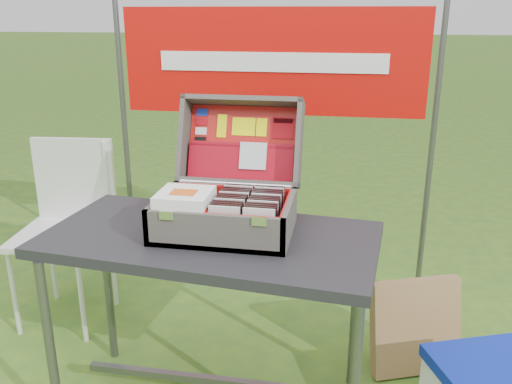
% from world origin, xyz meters
% --- Properties ---
extents(table, '(1.28, 0.73, 0.77)m').
position_xyz_m(table, '(-0.07, 0.02, 0.38)').
color(table, '#232328').
rests_on(table, ground).
extents(table_top, '(1.28, 0.73, 0.04)m').
position_xyz_m(table_top, '(-0.07, 0.02, 0.75)').
color(table_top, '#232328').
rests_on(table_top, ground).
extents(table_leg_fl, '(0.04, 0.04, 0.73)m').
position_xyz_m(table_leg_fl, '(-0.62, -0.23, 0.36)').
color(table_leg_fl, '#59595B').
rests_on(table_leg_fl, ground).
extents(table_leg_bl, '(0.04, 0.04, 0.73)m').
position_xyz_m(table_leg_bl, '(-0.62, 0.26, 0.36)').
color(table_leg_bl, '#59595B').
rests_on(table_leg_bl, ground).
extents(table_leg_br, '(0.04, 0.04, 0.73)m').
position_xyz_m(table_leg_br, '(0.49, 0.26, 0.36)').
color(table_leg_br, '#59595B').
rests_on(table_leg_br, ground).
extents(table_brace, '(1.08, 0.03, 0.03)m').
position_xyz_m(table_brace, '(-0.07, 0.02, 0.12)').
color(table_brace, '#59595B').
rests_on(table_brace, ground).
extents(suitcase, '(0.50, 0.52, 0.44)m').
position_xyz_m(suitcase, '(-0.01, 0.11, 0.99)').
color(suitcase, '#635D55').
rests_on(suitcase, table).
extents(suitcase_base_bottom, '(0.50, 0.36, 0.02)m').
position_xyz_m(suitcase_base_bottom, '(-0.01, 0.05, 0.78)').
color(suitcase_base_bottom, '#635D55').
rests_on(suitcase_base_bottom, table_top).
extents(suitcase_base_wall_front, '(0.50, 0.02, 0.13)m').
position_xyz_m(suitcase_base_wall_front, '(-0.01, -0.12, 0.83)').
color(suitcase_base_wall_front, '#635D55').
rests_on(suitcase_base_wall_front, table_top).
extents(suitcase_base_wall_back, '(0.50, 0.02, 0.13)m').
position_xyz_m(suitcase_base_wall_back, '(-0.01, 0.22, 0.83)').
color(suitcase_base_wall_back, '#635D55').
rests_on(suitcase_base_wall_back, table_top).
extents(suitcase_base_wall_left, '(0.02, 0.36, 0.13)m').
position_xyz_m(suitcase_base_wall_left, '(-0.26, 0.05, 0.83)').
color(suitcase_base_wall_left, '#635D55').
rests_on(suitcase_base_wall_left, table_top).
extents(suitcase_base_wall_right, '(0.02, 0.36, 0.13)m').
position_xyz_m(suitcase_base_wall_right, '(0.23, 0.05, 0.83)').
color(suitcase_base_wall_right, '#635D55').
rests_on(suitcase_base_wall_right, table_top).
extents(suitcase_liner_floor, '(0.46, 0.32, 0.01)m').
position_xyz_m(suitcase_liner_floor, '(-0.01, 0.05, 0.79)').
color(suitcase_liner_floor, red).
rests_on(suitcase_liner_floor, suitcase_base_bottom).
extents(suitcase_latch_left, '(0.05, 0.01, 0.03)m').
position_xyz_m(suitcase_latch_left, '(-0.18, -0.13, 0.89)').
color(suitcase_latch_left, silver).
rests_on(suitcase_latch_left, suitcase_base_wall_front).
extents(suitcase_latch_right, '(0.05, 0.01, 0.03)m').
position_xyz_m(suitcase_latch_right, '(0.15, -0.13, 0.89)').
color(suitcase_latch_right, silver).
rests_on(suitcase_latch_right, suitcase_base_wall_front).
extents(suitcase_hinge, '(0.45, 0.02, 0.02)m').
position_xyz_m(suitcase_hinge, '(-0.01, 0.23, 0.90)').
color(suitcase_hinge, silver).
rests_on(suitcase_hinge, suitcase_base_wall_back).
extents(suitcase_lid_back, '(0.50, 0.15, 0.34)m').
position_xyz_m(suitcase_lid_back, '(-0.01, 0.41, 1.02)').
color(suitcase_lid_back, '#635D55').
rests_on(suitcase_lid_back, suitcase_base_wall_back).
extents(suitcase_lid_rim_far, '(0.50, 0.13, 0.07)m').
position_xyz_m(suitcase_lid_rim_far, '(-0.01, 0.41, 1.20)').
color(suitcase_lid_rim_far, '#635D55').
rests_on(suitcase_lid_rim_far, suitcase_lid_back).
extents(suitcase_lid_rim_near, '(0.50, 0.13, 0.07)m').
position_xyz_m(suitcase_lid_rim_near, '(-0.01, 0.29, 0.88)').
color(suitcase_lid_rim_near, '#635D55').
rests_on(suitcase_lid_rim_near, suitcase_lid_back).
extents(suitcase_lid_rim_left, '(0.02, 0.25, 0.38)m').
position_xyz_m(suitcase_lid_rim_left, '(-0.26, 0.35, 1.04)').
color(suitcase_lid_rim_left, '#635D55').
rests_on(suitcase_lid_rim_left, suitcase_lid_back).
extents(suitcase_lid_rim_right, '(0.02, 0.25, 0.38)m').
position_xyz_m(suitcase_lid_rim_right, '(0.23, 0.35, 1.04)').
color(suitcase_lid_rim_right, '#635D55').
rests_on(suitcase_lid_rim_right, suitcase_lid_back).
extents(suitcase_lid_liner, '(0.46, 0.12, 0.29)m').
position_xyz_m(suitcase_lid_liner, '(-0.01, 0.39, 1.03)').
color(suitcase_lid_liner, red).
rests_on(suitcase_lid_liner, suitcase_lid_back).
extents(suitcase_liner_wall_front, '(0.46, 0.01, 0.11)m').
position_xyz_m(suitcase_liner_wall_front, '(-0.01, -0.11, 0.84)').
color(suitcase_liner_wall_front, red).
rests_on(suitcase_liner_wall_front, suitcase_base_bottom).
extents(suitcase_liner_wall_back, '(0.46, 0.01, 0.11)m').
position_xyz_m(suitcase_liner_wall_back, '(-0.01, 0.20, 0.84)').
color(suitcase_liner_wall_back, red).
rests_on(suitcase_liner_wall_back, suitcase_base_bottom).
extents(suitcase_liner_wall_left, '(0.01, 0.32, 0.11)m').
position_xyz_m(suitcase_liner_wall_left, '(-0.24, 0.05, 0.84)').
color(suitcase_liner_wall_left, red).
rests_on(suitcase_liner_wall_left, suitcase_base_bottom).
extents(suitcase_liner_wall_right, '(0.01, 0.32, 0.11)m').
position_xyz_m(suitcase_liner_wall_right, '(0.21, 0.05, 0.84)').
color(suitcase_liner_wall_right, red).
rests_on(suitcase_liner_wall_right, suitcase_base_bottom).
extents(suitcase_lid_pocket, '(0.44, 0.08, 0.14)m').
position_xyz_m(suitcase_lid_pocket, '(-0.01, 0.35, 0.96)').
color(suitcase_lid_pocket, maroon).
rests_on(suitcase_lid_pocket, suitcase_lid_liner).
extents(suitcase_pocket_edge, '(0.43, 0.03, 0.03)m').
position_xyz_m(suitcase_pocket_edge, '(-0.01, 0.37, 1.02)').
color(suitcase_pocket_edge, maroon).
rests_on(suitcase_pocket_edge, suitcase_lid_pocket).
extents(suitcase_pocket_cd, '(0.11, 0.05, 0.11)m').
position_xyz_m(suitcase_pocket_cd, '(0.04, 0.34, 0.99)').
color(suitcase_pocket_cd, silver).
rests_on(suitcase_pocket_cd, suitcase_lid_pocket).
extents(lid_sticker_cc_a, '(0.05, 0.01, 0.03)m').
position_xyz_m(lid_sticker_cc_a, '(-0.20, 0.43, 1.14)').
color(lid_sticker_cc_a, '#1933B2').
rests_on(lid_sticker_cc_a, suitcase_lid_liner).
extents(lid_sticker_cc_b, '(0.05, 0.01, 0.03)m').
position_xyz_m(lid_sticker_cc_b, '(-0.20, 0.42, 1.11)').
color(lid_sticker_cc_b, '#B90A14').
rests_on(lid_sticker_cc_b, suitcase_lid_liner).
extents(lid_sticker_cc_c, '(0.05, 0.01, 0.03)m').
position_xyz_m(lid_sticker_cc_c, '(-0.20, 0.40, 1.07)').
color(lid_sticker_cc_c, white).
rests_on(lid_sticker_cc_c, suitcase_lid_liner).
extents(lid_sticker_cc_d, '(0.05, 0.01, 0.03)m').
position_xyz_m(lid_sticker_cc_d, '(-0.20, 0.39, 1.03)').
color(lid_sticker_cc_d, black).
rests_on(lid_sticker_cc_d, suitcase_lid_liner).
extents(lid_card_neon_tall, '(0.04, 0.04, 0.09)m').
position_xyz_m(lid_card_neon_tall, '(-0.11, 0.41, 1.09)').
color(lid_card_neon_tall, '#ECEE05').
rests_on(lid_card_neon_tall, suitcase_lid_liner).
extents(lid_card_neon_main, '(0.10, 0.03, 0.07)m').
position_xyz_m(lid_card_neon_main, '(-0.01, 0.41, 1.09)').
color(lid_card_neon_main, '#ECEE05').
rests_on(lid_card_neon_main, suitcase_lid_liner).
extents(lid_card_neon_small, '(0.04, 0.03, 0.07)m').
position_xyz_m(lid_card_neon_small, '(0.06, 0.41, 1.09)').
color(lid_card_neon_small, '#ECEE05').
rests_on(lid_card_neon_small, suitcase_lid_liner).
extents(lid_sticker_band, '(0.09, 0.03, 0.08)m').
position_xyz_m(lid_sticker_band, '(0.15, 0.41, 1.09)').
color(lid_sticker_band, '#B90A14').
rests_on(lid_sticker_band, suitcase_lid_liner).
extents(lid_sticker_band_bar, '(0.08, 0.01, 0.02)m').
position_xyz_m(lid_sticker_band_bar, '(0.15, 0.42, 1.12)').
color(lid_sticker_band_bar, black).
rests_on(lid_sticker_band_bar, suitcase_lid_liner).
extents(cd_left_0, '(0.11, 0.01, 0.13)m').
position_xyz_m(cd_left_0, '(0.02, -0.09, 0.85)').
color(cd_left_0, silver).
rests_on(cd_left_0, suitcase_liner_floor).
extents(cd_left_1, '(0.11, 0.01, 0.13)m').
position_xyz_m(cd_left_1, '(0.02, -0.07, 0.85)').
color(cd_left_1, black).
rests_on(cd_left_1, suitcase_liner_floor).
extents(cd_left_2, '(0.11, 0.01, 0.13)m').
position_xyz_m(cd_left_2, '(0.02, -0.05, 0.85)').
color(cd_left_2, black).
rests_on(cd_left_2, suitcase_liner_floor).
extents(cd_left_3, '(0.11, 0.01, 0.13)m').
position_xyz_m(cd_left_3, '(0.02, -0.03, 0.85)').
color(cd_left_3, black).
rests_on(cd_left_3, suitcase_liner_floor).
extents(cd_left_4, '(0.11, 0.01, 0.13)m').
position_xyz_m(cd_left_4, '(0.02, -0.01, 0.85)').
color(cd_left_4, silver).
rests_on(cd_left_4, suitcase_liner_floor).
extents(cd_left_5, '(0.11, 0.01, 0.13)m').
position_xyz_m(cd_left_5, '(0.02, 0.01, 0.85)').
color(cd_left_5, black).
rests_on(cd_left_5, suitcase_liner_floor).
extents(cd_left_6, '(0.11, 0.01, 0.13)m').
position_xyz_m(cd_left_6, '(0.02, 0.03, 0.85)').
color(cd_left_6, black).
rests_on(cd_left_6, suitcase_liner_floor).
extents(cd_left_7, '(0.11, 0.01, 0.13)m').
position_xyz_m(cd_left_7, '(0.02, 0.05, 0.85)').
color(cd_left_7, black).
rests_on(cd_left_7, suitcase_liner_floor).
extents(cd_left_8, '(0.11, 0.01, 0.13)m').
position_xyz_m(cd_left_8, '(0.02, 0.07, 0.85)').
color(cd_left_8, silver).
rests_on(cd_left_8, suitcase_liner_floor).
extents(cd_left_9, '(0.11, 0.01, 0.13)m').
position_xyz_m(cd_left_9, '(0.02, 0.09, 0.85)').
color(cd_left_9, black).
rests_on(cd_left_9, suitcase_liner_floor).
extents(cd_left_10, '(0.11, 0.01, 0.13)m').
position_xyz_m(cd_left_10, '(0.02, 0.11, 0.85)').
color(cd_left_10, black).
rests_on(cd_left_10, suitcase_liner_floor).
extents(cd_left_11, '(0.11, 0.01, 0.13)m').
position_xyz_m(cd_left_11, '(0.02, 0.13, 0.85)').
color(cd_left_11, black).
rests_on(cd_left_11, suitcase_liner_floor).
extents(cd_left_12, '(0.11, 0.01, 0.13)m').
position_xyz_m(cd_left_12, '(0.02, 0.15, 0.85)').
color(cd_left_12, silver).
rests_on(cd_left_12, suitcase_liner_floor).
extents(cd_left_13, '(0.11, 0.01, 0.13)m').
position_xyz_m(cd_left_13, '(0.02, 0.17, 0.85)').
color(cd_left_13, black).
rests_on(cd_left_13, suitcase_liner_floor).
extents(cd_right_0, '(0.11, 0.01, 0.13)m').
position_xyz_m(cd_right_0, '(0.14, -0.09, 0.85)').
color(cd_right_0, silver).
rests_on(cd_right_0, suitcase_liner_floor).
extents(cd_right_1, '(0.11, 0.01, 0.13)m').
position_xyz_m(cd_right_1, '(0.14, -0.07, 0.85)').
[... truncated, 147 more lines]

